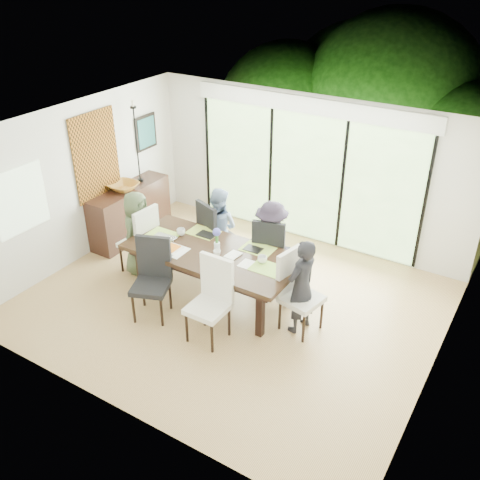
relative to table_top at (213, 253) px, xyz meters
The scene contains 62 objects.
floor 0.87m from the table_top, ahead, with size 6.00×5.00×0.01m, color olive.
ceiling 1.93m from the table_top, ahead, with size 6.00×5.00×0.01m, color white.
wall_back 2.59m from the table_top, 82.44° to the left, with size 6.00×0.02×2.70m, color silver.
wall_front 2.59m from the table_top, 82.46° to the right, with size 6.00×0.02×2.70m, color beige.
wall_left 2.73m from the table_top, behind, with size 0.02×5.00×2.70m, color silver.
wall_right 3.39m from the table_top, ahead, with size 0.02×5.00×2.70m, color beige.
glass_doors 2.52m from the table_top, 82.32° to the left, with size 4.20×0.02×2.30m, color #598C3F.
blinds_header 3.01m from the table_top, 82.29° to the left, with size 4.40×0.06×0.28m, color white.
mullion_a 3.05m from the table_top, 125.73° to the left, with size 0.05×0.04×2.30m, color black.
mullion_b 2.52m from the table_top, 98.50° to the left, with size 0.05×0.04×2.30m, color black.
mullion_c 2.69m from the table_top, 67.20° to the left, with size 0.05×0.04×2.30m, color black.
mullion_d 3.48m from the table_top, 45.28° to the left, with size 0.05×0.04×2.30m, color black.
side_window 2.98m from the table_top, 155.47° to the right, with size 0.02×0.90×1.00m, color #8CAD7F.
deck 3.52m from the table_top, 84.40° to the left, with size 6.00×1.80×0.10m, color brown.
rail_top 4.22m from the table_top, 85.47° to the left, with size 6.00×0.08×0.06m, color brown.
foliage_left 5.44m from the table_top, 105.77° to the left, with size 3.20×3.20×3.20m, color #14380F.
foliage_mid 5.93m from the table_top, 82.79° to the left, with size 4.00×4.00×4.00m, color #14380F.
foliage_right 5.62m from the table_top, 63.12° to the left, with size 2.80×2.80×2.80m, color #14380F.
foliage_far 6.55m from the table_top, 92.36° to the left, with size 3.60×3.60×3.60m, color #14380F.
table_top is the anchor object (origin of this frame).
table_apron 0.10m from the table_top, 90.00° to the left, with size 2.44×1.00×0.11m, color black.
table_leg_fl 1.23m from the table_top, 158.29° to the right, with size 0.10×0.10×0.77m, color black.
table_leg_fr 1.23m from the table_top, 21.71° to the right, with size 0.10×0.10×0.77m, color black.
table_leg_bl 1.23m from the table_top, 158.29° to the left, with size 0.10×0.10×0.77m, color black.
table_leg_br 1.23m from the table_top, 21.71° to the left, with size 0.10×0.10×0.77m, color black.
chair_left_end 1.51m from the table_top, behind, with size 0.51×0.51×1.22m, color silver, non-canonical shape.
chair_right_end 1.51m from the table_top, ahead, with size 0.51×0.51×1.22m, color silver, non-canonical shape.
chair_far_left 0.98m from the table_top, 117.90° to the left, with size 0.51×0.51×1.22m, color black, non-canonical shape.
chair_far_right 1.03m from the table_top, 57.09° to the left, with size 0.51×0.51×1.22m, color black, non-canonical shape.
chair_near_left 1.02m from the table_top, 119.89° to the right, with size 0.51×0.51×1.22m, color black, non-canonical shape.
chair_near_right 1.02m from the table_top, 60.11° to the right, with size 0.51×0.51×1.22m, color white, non-canonical shape.
person_left_end 1.48m from the table_top, behind, with size 0.67×0.42×1.43m, color #465337.
person_right_end 1.48m from the table_top, ahead, with size 0.67×0.42×1.43m, color black.
person_far_left 0.95m from the table_top, 118.47° to the left, with size 0.67×0.42×1.43m, color #7E95B6.
person_far_right 1.00m from the table_top, 56.47° to the left, with size 0.67×0.42×1.43m, color #251D2B.
placemat_left 0.95m from the table_top, behind, with size 0.49×0.36×0.01m, color #92B741.
placemat_right 0.95m from the table_top, ahead, with size 0.49×0.36×0.01m, color #89B540.
placemat_far_l 0.60m from the table_top, 138.37° to the left, with size 0.49×0.36×0.01m, color #A8BD43.
placemat_far_r 0.68m from the table_top, 36.03° to the left, with size 0.49×0.36×0.01m, color #9DBF44.
placemat_paper 0.63m from the table_top, 151.39° to the right, with size 0.49×0.36×0.01m, color white.
tablet_far_l 0.50m from the table_top, 135.00° to the left, with size 0.29×0.20×0.01m, color black.
tablet_far_r 0.61m from the table_top, 34.99° to the left, with size 0.27×0.19×0.01m, color black.
papers 0.70m from the table_top, ahead, with size 0.33×0.24×0.00m, color white.
platter_base 0.63m from the table_top, 151.39° to the right, with size 0.29×0.29×0.03m, color white.
platter_snacks 0.63m from the table_top, 151.39° to the right, with size 0.22×0.22×0.02m, color orange.
vase 0.12m from the table_top, 45.00° to the left, with size 0.09×0.09×0.13m, color silver.
hyacinth_stems 0.24m from the table_top, 45.00° to the left, with size 0.04×0.04×0.18m, color #337226.
hyacinth_blooms 0.35m from the table_top, 45.00° to the left, with size 0.12×0.12×0.12m, color #4E4FC3.
laptop 0.86m from the table_top, behind, with size 0.37×0.24×0.03m, color silver.
cup_a 0.72m from the table_top, 167.91° to the left, with size 0.14×0.14×0.11m, color white.
cup_b 0.20m from the table_top, 33.69° to the right, with size 0.11×0.11×0.10m, color white.
cup_c 0.81m from the table_top, ahead, with size 0.14×0.14×0.11m, color white.
book 0.26m from the table_top, 11.31° to the left, with size 0.18×0.25×0.02m, color white.
sideboard 2.59m from the table_top, 160.79° to the left, with size 0.49×1.75×0.98m, color black.
bowl 2.55m from the table_top, 162.92° to the left, with size 0.52×0.52×0.13m, color #925F1F.
candlestick_base 2.71m from the table_top, 153.77° to the left, with size 0.11×0.11×0.04m, color black.
candlestick_shaft 2.85m from the table_top, 153.77° to the left, with size 0.03×0.03×1.37m, color black.
candlestick_pan 3.13m from the table_top, 153.77° to the left, with size 0.11×0.11×0.03m, color black.
candle 3.16m from the table_top, 153.77° to the left, with size 0.04×0.04×0.11m, color silver.
tapestry 2.81m from the table_top, behind, with size 0.02×1.00×1.50m, color #9B5516.
art_frame 3.28m from the table_top, 147.25° to the left, with size 0.03×0.55×0.65m, color black.
art_canvas 3.26m from the table_top, 147.05° to the left, with size 0.01×0.45×0.55m, color #195052.
Camera 1 is at (3.63, -5.65, 4.89)m, focal length 40.00 mm.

